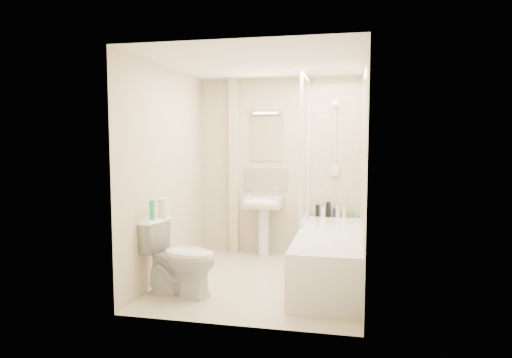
# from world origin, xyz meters

# --- Properties ---
(floor) EXTENTS (2.50, 2.50, 0.00)m
(floor) POSITION_xyz_m (0.00, 0.00, 0.00)
(floor) COLOR beige
(floor) RESTS_ON ground
(wall_back) EXTENTS (2.20, 0.02, 2.40)m
(wall_back) POSITION_xyz_m (0.00, 1.25, 1.20)
(wall_back) COLOR beige
(wall_back) RESTS_ON ground
(wall_left) EXTENTS (0.02, 2.50, 2.40)m
(wall_left) POSITION_xyz_m (-1.10, 0.00, 1.20)
(wall_left) COLOR beige
(wall_left) RESTS_ON ground
(wall_right) EXTENTS (0.02, 2.50, 2.40)m
(wall_right) POSITION_xyz_m (1.10, 0.00, 1.20)
(wall_right) COLOR beige
(wall_right) RESTS_ON ground
(ceiling) EXTENTS (2.20, 2.50, 0.02)m
(ceiling) POSITION_xyz_m (0.00, 0.00, 2.40)
(ceiling) COLOR white
(ceiling) RESTS_ON wall_back
(tile_back) EXTENTS (0.70, 0.01, 1.75)m
(tile_back) POSITION_xyz_m (0.75, 1.24, 1.42)
(tile_back) COLOR beige
(tile_back) RESTS_ON wall_back
(tile_right) EXTENTS (0.01, 2.10, 1.75)m
(tile_right) POSITION_xyz_m (1.09, 0.15, 1.42)
(tile_right) COLOR beige
(tile_right) RESTS_ON wall_right
(pipe_boxing) EXTENTS (0.12, 0.12, 2.40)m
(pipe_boxing) POSITION_xyz_m (-0.62, 1.19, 1.20)
(pipe_boxing) COLOR beige
(pipe_boxing) RESTS_ON ground
(splashback) EXTENTS (0.60, 0.02, 0.30)m
(splashback) POSITION_xyz_m (-0.18, 1.24, 1.03)
(splashback) COLOR beige
(splashback) RESTS_ON wall_back
(mirror) EXTENTS (0.46, 0.01, 0.60)m
(mirror) POSITION_xyz_m (-0.18, 1.24, 1.58)
(mirror) COLOR white
(mirror) RESTS_ON wall_back
(strip_light) EXTENTS (0.42, 0.07, 0.07)m
(strip_light) POSITION_xyz_m (-0.18, 1.22, 1.95)
(strip_light) COLOR silver
(strip_light) RESTS_ON wall_back
(bathtub) EXTENTS (0.70, 2.10, 0.55)m
(bathtub) POSITION_xyz_m (0.75, 0.15, 0.29)
(bathtub) COLOR white
(bathtub) RESTS_ON ground
(shower_screen) EXTENTS (0.04, 0.92, 1.80)m
(shower_screen) POSITION_xyz_m (0.40, 0.80, 1.45)
(shower_screen) COLOR white
(shower_screen) RESTS_ON bathtub
(shower_fixture) EXTENTS (0.10, 0.16, 0.99)m
(shower_fixture) POSITION_xyz_m (0.75, 1.19, 1.55)
(shower_fixture) COLOR white
(shower_fixture) RESTS_ON wall_back
(pedestal_sink) EXTENTS (0.48, 0.46, 0.93)m
(pedestal_sink) POSITION_xyz_m (-0.18, 1.01, 0.65)
(pedestal_sink) COLOR white
(pedestal_sink) RESTS_ON ground
(bottle_black_a) EXTENTS (0.05, 0.05, 0.16)m
(bottle_black_a) POSITION_xyz_m (0.53, 1.16, 0.63)
(bottle_black_a) COLOR black
(bottle_black_a) RESTS_ON bathtub
(bottle_white_a) EXTENTS (0.06, 0.06, 0.13)m
(bottle_white_a) POSITION_xyz_m (0.61, 1.16, 0.62)
(bottle_white_a) COLOR white
(bottle_white_a) RESTS_ON bathtub
(bottle_black_b) EXTENTS (0.06, 0.06, 0.20)m
(bottle_black_b) POSITION_xyz_m (0.68, 1.16, 0.65)
(bottle_black_b) COLOR black
(bottle_black_b) RESTS_ON bathtub
(bottle_blue) EXTENTS (0.05, 0.05, 0.11)m
(bottle_blue) POSITION_xyz_m (0.76, 1.16, 0.61)
(bottle_blue) COLOR navy
(bottle_blue) RESTS_ON bathtub
(bottle_cream) EXTENTS (0.06, 0.06, 0.16)m
(bottle_cream) POSITION_xyz_m (0.80, 1.16, 0.63)
(bottle_cream) COLOR beige
(bottle_cream) RESTS_ON bathtub
(bottle_white_b) EXTENTS (0.05, 0.05, 0.14)m
(bottle_white_b) POSITION_xyz_m (0.88, 1.16, 0.62)
(bottle_white_b) COLOR white
(bottle_white_b) RESTS_ON bathtub
(bottle_green) EXTENTS (0.06, 0.06, 0.08)m
(bottle_green) POSITION_xyz_m (0.98, 1.16, 0.59)
(bottle_green) COLOR green
(bottle_green) RESTS_ON bathtub
(toilet) EXTENTS (0.64, 0.89, 0.79)m
(toilet) POSITION_xyz_m (-0.72, -0.61, 0.39)
(toilet) COLOR white
(toilet) RESTS_ON ground
(toilet_roll_lower) EXTENTS (0.11, 0.11, 0.09)m
(toilet_roll_lower) POSITION_xyz_m (-0.93, -0.51, 0.83)
(toilet_roll_lower) COLOR white
(toilet_roll_lower) RESTS_ON toilet
(toilet_roll_upper) EXTENTS (0.11, 0.11, 0.10)m
(toilet_roll_upper) POSITION_xyz_m (-0.93, -0.51, 0.93)
(toilet_roll_upper) COLOR white
(toilet_roll_upper) RESTS_ON toilet_roll_lower
(green_bottle) EXTENTS (0.05, 0.05, 0.19)m
(green_bottle) POSITION_xyz_m (-0.97, -0.69, 0.88)
(green_bottle) COLOR #28C35F
(green_bottle) RESTS_ON toilet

